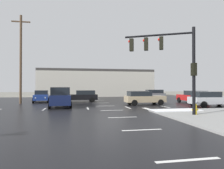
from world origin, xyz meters
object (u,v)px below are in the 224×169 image
(fire_hydrant, at_px, (195,109))
(suv_navy, at_px, (60,97))
(sedan_red, at_px, (193,97))
(sedan_silver, at_px, (210,99))
(traffic_signal_mast, at_px, (170,55))
(sedan_tan, at_px, (143,98))
(sedan_black, at_px, (82,96))
(sedan_grey, at_px, (151,94))
(sedan_blue, at_px, (42,96))
(utility_pole_far, at_px, (21,58))

(fire_hydrant, distance_m, suv_navy, 12.85)
(sedan_red, distance_m, suv_navy, 16.12)
(sedan_red, bearing_deg, sedan_silver, 168.38)
(traffic_signal_mast, relative_size, fire_hydrant, 7.84)
(sedan_tan, distance_m, sedan_silver, 6.94)
(sedan_tan, height_order, suv_navy, suv_navy)
(sedan_black, distance_m, sedan_grey, 11.78)
(sedan_red, xyz_separation_m, sedan_grey, (-2.37, 7.83, 0.00))
(sedan_blue, bearing_deg, suv_navy, 16.54)
(suv_navy, relative_size, sedan_grey, 1.07)
(sedan_tan, xyz_separation_m, suv_navy, (-9.17, -0.66, 0.24))
(sedan_red, bearing_deg, sedan_blue, 72.11)
(fire_hydrant, height_order, sedan_blue, sedan_blue)
(traffic_signal_mast, xyz_separation_m, sedan_blue, (-11.35, 14.83, -3.56))
(sedan_silver, bearing_deg, sedan_red, 80.72)
(sedan_black, bearing_deg, sedan_tan, 140.40)
(traffic_signal_mast, xyz_separation_m, suv_navy, (-8.34, 7.52, -3.32))
(fire_hydrant, height_order, sedan_red, sedan_red)
(sedan_silver, xyz_separation_m, utility_pole_far, (-20.34, 7.68, 4.83))
(fire_hydrant, relative_size, utility_pole_far, 0.07)
(sedan_blue, distance_m, utility_pole_far, 5.75)
(traffic_signal_mast, distance_m, sedan_red, 12.47)
(traffic_signal_mast, relative_size, sedan_blue, 1.33)
(sedan_blue, distance_m, sedan_grey, 16.81)
(suv_navy, bearing_deg, sedan_red, -87.71)
(sedan_tan, distance_m, sedan_blue, 13.88)
(sedan_red, distance_m, sedan_blue, 19.88)
(sedan_tan, distance_m, sedan_red, 6.93)
(traffic_signal_mast, height_order, suv_navy, traffic_signal_mast)
(fire_hydrant, relative_size, suv_navy, 0.16)
(sedan_blue, height_order, sedan_silver, same)
(sedan_silver, xyz_separation_m, suv_navy, (-15.25, 2.69, 0.24))
(utility_pole_far, bearing_deg, traffic_signal_mast, -42.95)
(utility_pole_far, bearing_deg, sedan_red, -9.06)
(traffic_signal_mast, relative_size, sedan_tan, 1.36)
(sedan_red, relative_size, sedan_blue, 0.98)
(sedan_black, bearing_deg, sedan_grey, -164.45)
(sedan_blue, xyz_separation_m, sedan_grey, (16.67, 2.14, 0.00))
(traffic_signal_mast, distance_m, sedan_black, 15.30)
(suv_navy, relative_size, utility_pole_far, 0.45)
(sedan_red, bearing_deg, sedan_grey, 15.60)
(fire_hydrant, xyz_separation_m, sedan_tan, (-0.72, 8.85, 0.32))
(sedan_silver, bearing_deg, sedan_grey, 98.52)
(sedan_red, height_order, sedan_silver, same)
(traffic_signal_mast, height_order, sedan_blue, traffic_signal_mast)
(fire_hydrant, xyz_separation_m, suv_navy, (-9.89, 8.19, 0.55))
(sedan_tan, bearing_deg, fire_hydrant, -86.46)
(sedan_black, bearing_deg, suv_navy, 67.94)
(sedan_silver, distance_m, utility_pole_far, 22.27)
(fire_hydrant, distance_m, sedan_blue, 20.17)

